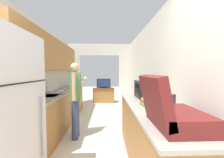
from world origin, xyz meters
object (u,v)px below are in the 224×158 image
(person, at_px, (75,98))
(microwave, at_px, (145,89))
(suitcase, at_px, (169,111))
(book_stack, at_px, (150,103))
(television, at_px, (104,83))
(tv_cabinet, at_px, (104,95))
(range_oven, at_px, (64,105))
(knife, at_px, (71,87))

(person, bearing_deg, microwave, -103.56)
(person, height_order, suitcase, person)
(book_stack, distance_m, television, 4.28)
(tv_cabinet, relative_size, television, 1.54)
(suitcase, height_order, book_stack, suitcase)
(range_oven, height_order, tv_cabinet, range_oven)
(tv_cabinet, bearing_deg, microwave, -76.01)
(television, bearing_deg, person, -99.04)
(tv_cabinet, bearing_deg, range_oven, -114.92)
(microwave, distance_m, television, 3.65)
(microwave, height_order, book_stack, microwave)
(person, distance_m, book_stack, 1.60)
(knife, bearing_deg, tv_cabinet, 48.47)
(person, relative_size, book_stack, 5.35)
(tv_cabinet, bearing_deg, suitcase, -81.88)
(book_stack, height_order, television, television)
(television, bearing_deg, book_stack, -79.76)
(microwave, bearing_deg, knife, 135.82)
(microwave, relative_size, television, 0.75)
(range_oven, distance_m, knife, 0.75)
(microwave, bearing_deg, tv_cabinet, 103.99)
(person, xyz_separation_m, suitcase, (1.23, -1.67, 0.20))
(range_oven, xyz_separation_m, suitcase, (1.79, -2.66, 0.59))
(suitcase, relative_size, television, 0.94)
(suitcase, bearing_deg, television, 98.18)
(television, bearing_deg, knife, -120.97)
(television, bearing_deg, tv_cabinet, 90.00)
(person, relative_size, suitcase, 2.74)
(range_oven, bearing_deg, television, 64.68)
(suitcase, height_order, knife, suitcase)
(range_oven, xyz_separation_m, television, (1.08, 2.28, 0.41))
(television, height_order, knife, television)
(suitcase, relative_size, knife, 1.81)
(person, xyz_separation_m, knife, (-0.49, 1.58, 0.07))
(range_oven, relative_size, knife, 3.27)
(range_oven, xyz_separation_m, person, (0.56, -0.99, 0.39))
(microwave, bearing_deg, range_oven, 147.58)
(suitcase, height_order, microwave, suitcase)
(suitcase, relative_size, tv_cabinet, 0.61)
(person, bearing_deg, television, -12.05)
(knife, bearing_deg, person, -83.97)
(range_oven, relative_size, tv_cabinet, 1.10)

